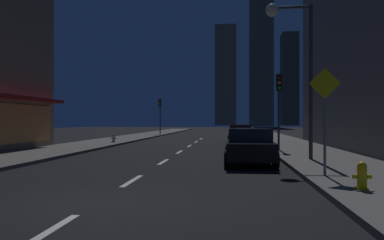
{
  "coord_description": "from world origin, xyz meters",
  "views": [
    {
      "loc": [
        2.85,
        -7.79,
        1.76
      ],
      "look_at": [
        0.0,
        20.6,
        1.81
      ],
      "focal_mm": 36.14,
      "sensor_mm": 36.0,
      "label": 1
    }
  ],
  "objects_px": {
    "car_parked_far": "(240,134)",
    "traffic_light_near_right": "(279,95)",
    "car_parked_near": "(249,146)",
    "fire_hydrant_far_left": "(114,138)",
    "street_lamp_right": "(291,42)",
    "fire_hydrant_yellow_near": "(362,177)",
    "pedestrian_crossing_sign": "(325,112)",
    "traffic_light_far_left": "(160,109)"
  },
  "relations": [
    {
      "from": "fire_hydrant_yellow_near",
      "to": "street_lamp_right",
      "type": "relative_size",
      "value": 0.1
    },
    {
      "from": "traffic_light_near_right",
      "to": "traffic_light_far_left",
      "type": "distance_m",
      "value": 25.91
    },
    {
      "from": "car_parked_far",
      "to": "fire_hydrant_far_left",
      "type": "bearing_deg",
      "value": -164.31
    },
    {
      "from": "fire_hydrant_yellow_near",
      "to": "traffic_light_near_right",
      "type": "height_order",
      "value": "traffic_light_near_right"
    },
    {
      "from": "car_parked_near",
      "to": "fire_hydrant_far_left",
      "type": "relative_size",
      "value": 6.48
    },
    {
      "from": "car_parked_near",
      "to": "traffic_light_far_left",
      "type": "xyz_separation_m",
      "value": [
        -9.1,
        29.49,
        2.45
      ]
    },
    {
      "from": "car_parked_far",
      "to": "pedestrian_crossing_sign",
      "type": "distance_m",
      "value": 19.38
    },
    {
      "from": "fire_hydrant_yellow_near",
      "to": "traffic_light_near_right",
      "type": "xyz_separation_m",
      "value": [
        -0.4,
        12.3,
        2.74
      ]
    },
    {
      "from": "traffic_light_near_right",
      "to": "traffic_light_far_left",
      "type": "relative_size",
      "value": 1.0
    },
    {
      "from": "traffic_light_near_right",
      "to": "car_parked_far",
      "type": "bearing_deg",
      "value": 101.64
    },
    {
      "from": "traffic_light_near_right",
      "to": "fire_hydrant_yellow_near",
      "type": "bearing_deg",
      "value": -88.14
    },
    {
      "from": "car_parked_far",
      "to": "traffic_light_near_right",
      "type": "relative_size",
      "value": 1.01
    },
    {
      "from": "pedestrian_crossing_sign",
      "to": "fire_hydrant_far_left",
      "type": "bearing_deg",
      "value": 124.77
    },
    {
      "from": "traffic_light_far_left",
      "to": "fire_hydrant_yellow_near",
      "type": "bearing_deg",
      "value": -72.32
    },
    {
      "from": "street_lamp_right",
      "to": "car_parked_far",
      "type": "bearing_deg",
      "value": 97.12
    },
    {
      "from": "fire_hydrant_yellow_near",
      "to": "pedestrian_crossing_sign",
      "type": "xyz_separation_m",
      "value": [
        -0.3,
        2.29,
        1.56
      ]
    },
    {
      "from": "car_parked_near",
      "to": "traffic_light_far_left",
      "type": "height_order",
      "value": "traffic_light_far_left"
    },
    {
      "from": "traffic_light_far_left",
      "to": "pedestrian_crossing_sign",
      "type": "xyz_separation_m",
      "value": [
        11.1,
        -33.47,
        -1.18
      ]
    },
    {
      "from": "fire_hydrant_far_left",
      "to": "traffic_light_far_left",
      "type": "bearing_deg",
      "value": 88.64
    },
    {
      "from": "car_parked_near",
      "to": "street_lamp_right",
      "type": "relative_size",
      "value": 0.64
    },
    {
      "from": "fire_hydrant_far_left",
      "to": "traffic_light_near_right",
      "type": "xyz_separation_m",
      "value": [
        11.4,
        -6.56,
        2.74
      ]
    },
    {
      "from": "traffic_light_far_left",
      "to": "street_lamp_right",
      "type": "relative_size",
      "value": 0.64
    },
    {
      "from": "fire_hydrant_far_left",
      "to": "traffic_light_near_right",
      "type": "bearing_deg",
      "value": -29.92
    },
    {
      "from": "car_parked_far",
      "to": "traffic_light_near_right",
      "type": "height_order",
      "value": "traffic_light_near_right"
    },
    {
      "from": "traffic_light_far_left",
      "to": "street_lamp_right",
      "type": "xyz_separation_m",
      "value": [
        10.88,
        -28.49,
        1.87
      ]
    },
    {
      "from": "car_parked_far",
      "to": "street_lamp_right",
      "type": "relative_size",
      "value": 0.64
    },
    {
      "from": "traffic_light_near_right",
      "to": "traffic_light_far_left",
      "type": "height_order",
      "value": "same"
    },
    {
      "from": "fire_hydrant_far_left",
      "to": "street_lamp_right",
      "type": "distance_m",
      "value": 16.81
    },
    {
      "from": "fire_hydrant_yellow_near",
      "to": "traffic_light_near_right",
      "type": "distance_m",
      "value": 12.6
    },
    {
      "from": "car_parked_near",
      "to": "traffic_light_near_right",
      "type": "relative_size",
      "value": 1.01
    },
    {
      "from": "car_parked_near",
      "to": "fire_hydrant_yellow_near",
      "type": "xyz_separation_m",
      "value": [
        2.3,
        -6.27,
        -0.29
      ]
    },
    {
      "from": "car_parked_near",
      "to": "traffic_light_near_right",
      "type": "bearing_deg",
      "value": 72.5
    },
    {
      "from": "car_parked_near",
      "to": "car_parked_far",
      "type": "bearing_deg",
      "value": 90.0
    },
    {
      "from": "fire_hydrant_yellow_near",
      "to": "traffic_light_far_left",
      "type": "distance_m",
      "value": 37.63
    },
    {
      "from": "fire_hydrant_yellow_near",
      "to": "fire_hydrant_far_left",
      "type": "xyz_separation_m",
      "value": [
        -11.8,
        18.86,
        0.0
      ]
    },
    {
      "from": "car_parked_near",
      "to": "traffic_light_far_left",
      "type": "distance_m",
      "value": 30.95
    },
    {
      "from": "car_parked_near",
      "to": "street_lamp_right",
      "type": "xyz_separation_m",
      "value": [
        1.78,
        1.0,
        4.33
      ]
    },
    {
      "from": "car_parked_near",
      "to": "street_lamp_right",
      "type": "distance_m",
      "value": 4.78
    },
    {
      "from": "fire_hydrant_yellow_near",
      "to": "pedestrian_crossing_sign",
      "type": "bearing_deg",
      "value": 97.47
    },
    {
      "from": "car_parked_far",
      "to": "pedestrian_crossing_sign",
      "type": "bearing_deg",
      "value": -84.06
    },
    {
      "from": "street_lamp_right",
      "to": "pedestrian_crossing_sign",
      "type": "xyz_separation_m",
      "value": [
        0.22,
        -4.98,
        -3.05
      ]
    },
    {
      "from": "fire_hydrant_yellow_near",
      "to": "fire_hydrant_far_left",
      "type": "height_order",
      "value": "same"
    }
  ]
}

